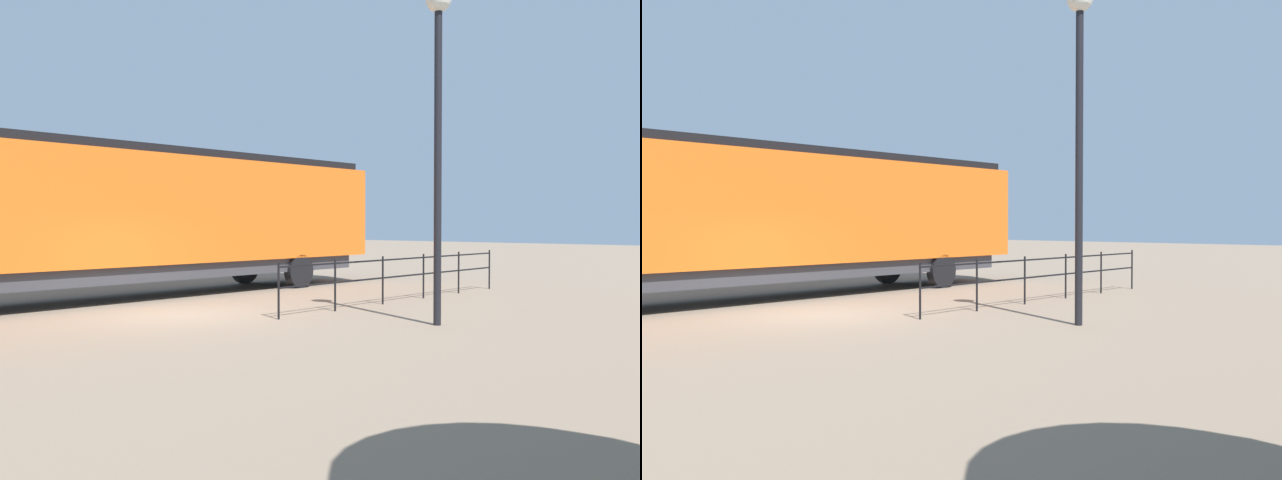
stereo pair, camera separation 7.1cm
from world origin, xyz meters
TOP-DOWN VIEW (x-y plane):
  - ground_plane at (0.00, 0.00)m, footprint 120.00×120.00m
  - locomotive at (-4.01, 1.40)m, footprint 2.95×18.69m
  - lamp_post at (5.32, 2.62)m, footprint 0.55×0.55m
  - platform_fence at (2.21, 5.87)m, footprint 0.05×9.73m

SIDE VIEW (x-z plane):
  - ground_plane at x=0.00m, z-range 0.00..0.00m
  - platform_fence at x=2.21m, z-range 0.18..1.45m
  - locomotive at x=-4.01m, z-range 0.26..4.54m
  - lamp_post at x=5.32m, z-range 1.51..8.58m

